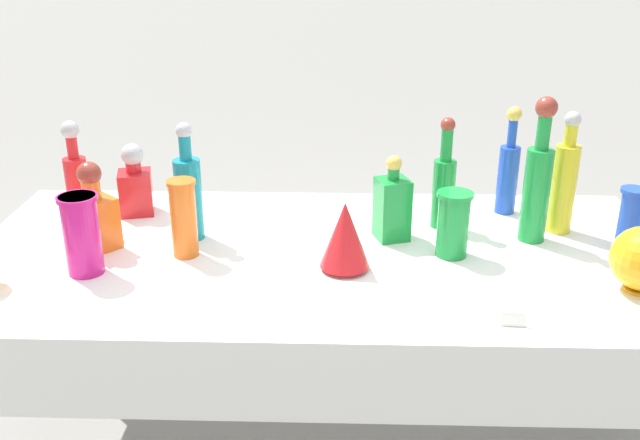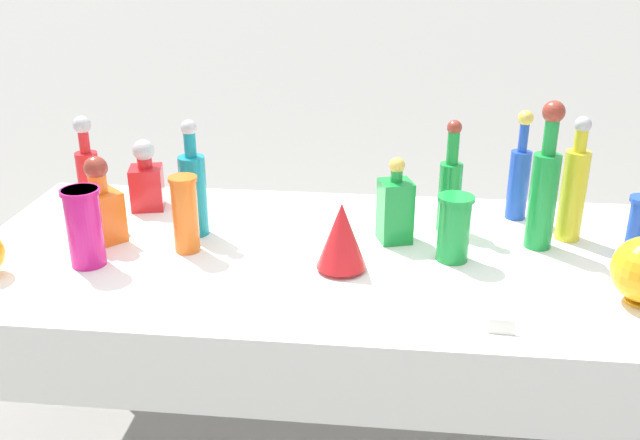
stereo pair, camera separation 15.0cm
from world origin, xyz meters
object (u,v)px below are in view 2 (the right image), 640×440
Objects in this scene: tall_bottle_0 at (544,187)px; slender_vase_1 at (84,225)px; tall_bottle_1 at (450,188)px; tall_bottle_4 at (193,189)px; square_decanter_1 at (146,180)px; slender_vase_2 at (185,212)px; square_decanter_0 at (395,208)px; fluted_vase_0 at (342,236)px; slender_vase_0 at (639,228)px; tall_bottle_2 at (89,176)px; tall_bottle_5 at (574,188)px; tall_bottle_3 at (519,176)px; slender_vase_3 at (454,226)px; square_decanter_2 at (101,208)px.

slender_vase_1 is (-1.28, -0.26, -0.07)m from tall_bottle_0.
tall_bottle_4 reaches higher than tall_bottle_1.
slender_vase_2 is (0.23, -0.32, 0.02)m from square_decanter_1.
square_decanter_0 is at bearing 16.95° from slender_vase_1.
fluted_vase_0 is (0.69, -0.40, 0.00)m from square_decanter_1.
slender_vase_0 is at bearing 9.74° from fluted_vase_0.
tall_bottle_2 is at bearing 174.75° from slender_vase_0.
slender_vase_0 is at bearing -44.35° from tall_bottle_5.
tall_bottle_5 is 0.54m from square_decanter_0.
tall_bottle_3 reaches higher than square_decanter_0.
square_decanter_1 is 0.44m from slender_vase_1.
slender_vase_3 is at bearing -152.21° from tall_bottle_5.
fluted_vase_0 is (0.71, 0.04, -0.02)m from slender_vase_1.
slender_vase_1 is 0.28m from slender_vase_2.
square_decanter_0 is 0.20m from slender_vase_3.
tall_bottle_0 reaches higher than tall_bottle_2.
square_decanter_1 is 1.20× the size of fluted_vase_0.
tall_bottle_2 is at bearing 179.90° from tall_bottle_5.
fluted_vase_0 is at bearing -9.75° from slender_vase_2.
tall_bottle_5 is at bearing 4.39° from tall_bottle_4.
tall_bottle_3 is 1.50× the size of square_decanter_1.
tall_bottle_0 reaches higher than tall_bottle_1.
tall_bottle_2 reaches higher than slender_vase_0.
tall_bottle_5 reaches higher than slender_vase_1.
tall_bottle_4 is at bearing -175.61° from tall_bottle_5.
tall_bottle_4 is 0.51m from fluted_vase_0.
square_decanter_0 is 0.26m from fluted_vase_0.
tall_bottle_0 is 1.31m from slender_vase_1.
slender_vase_0 is 1.29m from slender_vase_2.
tall_bottle_1 is 0.22m from slender_vase_3.
tall_bottle_5 is 0.22m from slender_vase_0.
slender_vase_1 is at bearing -166.44° from tall_bottle_5.
tall_bottle_5 is 1.42m from slender_vase_1.
tall_bottle_1 is at bearing 161.04° from slender_vase_0.
slender_vase_3 is at bearing -89.76° from tall_bottle_1.
tall_bottle_0 reaches higher than slender_vase_2.
tall_bottle_3 is 1.23m from square_decanter_1.
tall_bottle_3 is 1.31m from square_decanter_2.
tall_bottle_4 is 1.87× the size of slender_vase_3.
square_decanter_1 reaches higher than slender_vase_3.
slender_vase_1 is (-0.86, -0.26, 0.01)m from square_decanter_0.
tall_bottle_0 reaches higher than square_decanter_1.
slender_vase_3 is (-0.23, -0.35, -0.04)m from tall_bottle_3.
square_decanter_0 is (0.98, -0.08, -0.04)m from tall_bottle_2.
slender_vase_2 reaches higher than slender_vase_1.
square_decanter_0 is (0.61, 0.01, -0.04)m from tall_bottle_4.
tall_bottle_2 is (-1.41, 0.07, -0.04)m from tall_bottle_0.
tall_bottle_0 is 1.25× the size of tall_bottle_1.
slender_vase_3 is at bearing -123.21° from tall_bottle_3.
square_decanter_0 is at bearing -172.13° from tall_bottle_5.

